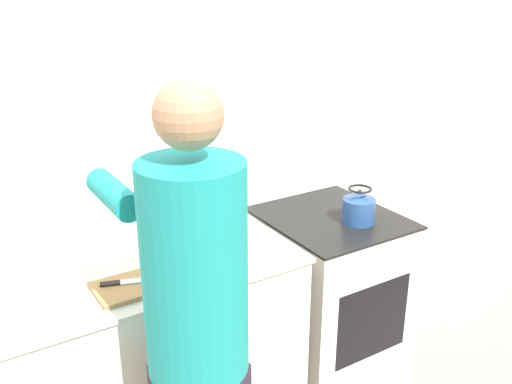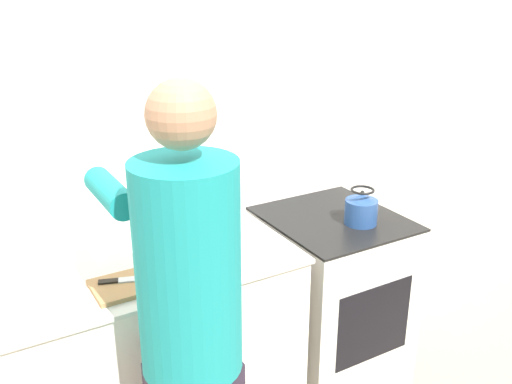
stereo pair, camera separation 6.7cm
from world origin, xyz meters
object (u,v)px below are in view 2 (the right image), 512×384
(person, at_px, (190,329))
(cutting_board, at_px, (133,283))
(knife, at_px, (123,280))
(oven, at_px, (330,298))
(kettle, at_px, (361,209))

(person, xyz_separation_m, cutting_board, (-0.05, 0.41, -0.02))
(cutting_board, distance_m, knife, 0.04)
(person, height_order, cutting_board, person)
(oven, height_order, kettle, kettle)
(cutting_board, distance_m, kettle, 1.15)
(cutting_board, bearing_deg, oven, 9.21)
(cutting_board, relative_size, knife, 1.56)
(oven, relative_size, person, 0.51)
(person, bearing_deg, cutting_board, 97.18)
(person, distance_m, knife, 0.44)
(kettle, bearing_deg, knife, -178.18)
(oven, distance_m, person, 1.29)
(person, xyz_separation_m, kettle, (1.10, 0.47, 0.02))
(person, xyz_separation_m, knife, (-0.08, 0.43, -0.01))
(oven, relative_size, kettle, 5.13)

